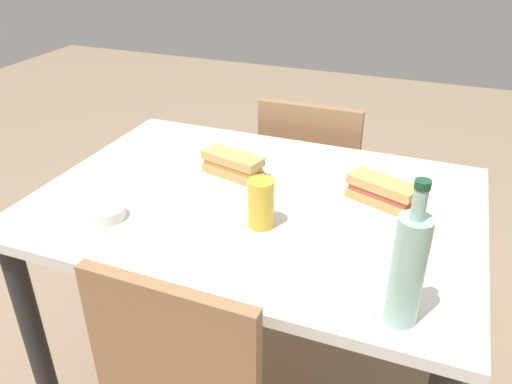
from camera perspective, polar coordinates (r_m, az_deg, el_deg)
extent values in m
cube|color=silver|center=(1.43, 0.00, -1.23)|extent=(1.20, 0.86, 0.03)
cylinder|color=#262628|center=(1.67, -23.17, -15.26)|extent=(0.06, 0.06, 0.74)
cylinder|color=#262628|center=(2.12, -10.00, -2.94)|extent=(0.06, 0.06, 0.74)
cylinder|color=#262628|center=(1.88, 20.03, -9.13)|extent=(0.06, 0.06, 0.74)
cube|color=#936B47|center=(2.16, 6.83, 0.74)|extent=(0.40, 0.40, 0.02)
cube|color=#936B47|center=(1.91, 5.77, 3.85)|extent=(0.38, 0.03, 0.40)
cylinder|color=#936B47|center=(2.41, 11.76, -3.04)|extent=(0.04, 0.04, 0.45)
cylinder|color=#936B47|center=(2.47, 3.56, -1.52)|extent=(0.04, 0.04, 0.45)
cylinder|color=#936B47|center=(2.11, 9.96, -7.92)|extent=(0.04, 0.04, 0.45)
cylinder|color=#936B47|center=(2.18, 0.66, -6.00)|extent=(0.04, 0.04, 0.45)
cube|color=#936B47|center=(1.10, -9.32, -18.32)|extent=(0.38, 0.04, 0.40)
cylinder|color=silver|center=(1.41, 13.59, -1.45)|extent=(0.24, 0.24, 0.01)
cube|color=tan|center=(1.40, 13.69, -0.74)|extent=(0.19, 0.13, 0.02)
cube|color=#B74C3D|center=(1.39, 13.79, 0.03)|extent=(0.18, 0.12, 0.02)
cube|color=tan|center=(1.38, 13.89, 0.81)|extent=(0.19, 0.13, 0.02)
cube|color=silver|center=(1.43, 16.01, -0.88)|extent=(0.10, 0.05, 0.00)
cube|color=#59331E|center=(1.47, 13.11, 0.46)|extent=(0.08, 0.04, 0.01)
cylinder|color=white|center=(1.51, -2.56, 1.60)|extent=(0.24, 0.24, 0.01)
cube|color=tan|center=(1.50, -2.58, 2.28)|extent=(0.19, 0.11, 0.02)
cube|color=#CC8438|center=(1.49, -2.60, 3.02)|extent=(0.18, 0.10, 0.02)
cube|color=tan|center=(1.49, -2.62, 3.76)|extent=(0.19, 0.11, 0.02)
cube|color=silver|center=(1.53, -0.02, 2.37)|extent=(0.10, 0.02, 0.00)
cube|color=#59331E|center=(1.57, -2.97, 3.10)|extent=(0.08, 0.02, 0.01)
cylinder|color=#99C6B7|center=(1.00, 16.43, -8.45)|extent=(0.06, 0.06, 0.23)
cylinder|color=#99C6B7|center=(0.92, 17.66, -1.25)|extent=(0.03, 0.03, 0.06)
cylinder|color=#19472D|center=(0.90, 18.01, 0.81)|extent=(0.03, 0.03, 0.02)
cylinder|color=gold|center=(1.27, 0.56, -1.27)|extent=(0.07, 0.07, 0.13)
cylinder|color=silver|center=(1.38, -16.26, -2.20)|extent=(0.10, 0.10, 0.03)
cube|color=white|center=(1.63, 8.60, 3.11)|extent=(0.17, 0.17, 0.00)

